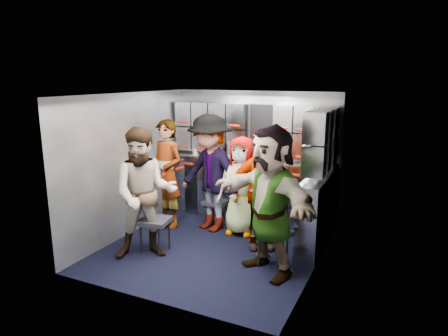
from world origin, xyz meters
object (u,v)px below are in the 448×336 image
at_px(jump_seat_mid_right, 265,216).
at_px(attendant_arc_a, 145,194).
at_px(jump_seat_mid_left, 216,204).
at_px(attendant_arc_c, 241,186).
at_px(jump_seat_near_left, 155,222).
at_px(jump_seat_near_right, 274,235).
at_px(attendant_arc_d, 261,192).
at_px(attendant_arc_e, 270,201).
at_px(jump_seat_center, 246,203).
at_px(attendant_standing, 167,174).
at_px(attendant_arc_b, 210,173).

xyz_separation_m(jump_seat_mid_right, attendant_arc_a, (-1.25, -1.09, 0.46)).
xyz_separation_m(jump_seat_mid_left, attendant_arc_c, (0.49, -0.11, 0.38)).
height_order(jump_seat_near_left, jump_seat_mid_left, jump_seat_near_left).
xyz_separation_m(jump_seat_near_left, jump_seat_mid_right, (1.25, 0.91, -0.01)).
distance_m(jump_seat_near_right, attendant_arc_d, 0.69).
bearing_deg(jump_seat_near_right, attendant_arc_e, -90.00).
height_order(jump_seat_center, jump_seat_near_right, jump_seat_center).
distance_m(jump_seat_near_left, attendant_standing, 1.05).
distance_m(attendant_arc_a, attendant_arc_b, 1.25).
bearing_deg(attendant_arc_d, attendant_arc_a, -166.69).
height_order(attendant_arc_d, attendant_arc_e, attendant_arc_e).
height_order(jump_seat_center, attendant_arc_c, attendant_arc_c).
bearing_deg(attendant_standing, jump_seat_mid_left, 40.16).
distance_m(jump_seat_mid_left, jump_seat_mid_right, 0.98).
height_order(jump_seat_mid_left, jump_seat_center, jump_seat_center).
bearing_deg(attendant_arc_b, attendant_arc_e, -17.81).
height_order(jump_seat_mid_left, attendant_arc_d, attendant_arc_d).
relative_size(jump_seat_mid_left, attendant_arc_a, 0.24).
bearing_deg(jump_seat_mid_left, jump_seat_mid_right, -17.89).
xyz_separation_m(jump_seat_mid_left, attendant_arc_d, (0.93, -0.48, 0.44)).
distance_m(jump_seat_mid_right, attendant_arc_d, 0.45).
relative_size(attendant_arc_b, attendant_arc_d, 1.11).
height_order(jump_seat_mid_left, attendant_arc_a, attendant_arc_a).
relative_size(jump_seat_mid_right, jump_seat_near_right, 1.00).
relative_size(attendant_standing, attendant_arc_e, 0.94).
relative_size(attendant_arc_b, attendant_arc_c, 1.21).
xyz_separation_m(jump_seat_mid_left, attendant_arc_e, (1.27, -1.13, 0.54)).
bearing_deg(attendant_standing, attendant_arc_c, 24.83).
height_order(jump_seat_near_left, jump_seat_center, jump_seat_center).
bearing_deg(attendant_arc_b, attendant_arc_d, 0.95).
distance_m(jump_seat_near_right, attendant_arc_e, 0.52).
bearing_deg(jump_seat_near_right, attendant_standing, 162.49).
height_order(jump_seat_center, attendant_arc_e, attendant_arc_e).
relative_size(jump_seat_near_left, attendant_arc_e, 0.26).
relative_size(jump_seat_center, attendant_arc_c, 0.34).
height_order(jump_seat_near_right, attendant_standing, attendant_standing).
height_order(jump_seat_near_left, jump_seat_mid_right, jump_seat_near_left).
bearing_deg(jump_seat_near_right, jump_seat_mid_left, 143.35).
bearing_deg(attendant_arc_d, jump_seat_near_left, -172.46).
height_order(jump_seat_mid_right, attendant_arc_a, attendant_arc_a).
bearing_deg(jump_seat_mid_left, attendant_arc_b, -90.00).
relative_size(jump_seat_mid_right, attendant_standing, 0.29).
xyz_separation_m(attendant_standing, attendant_arc_c, (1.17, 0.21, -0.11)).
xyz_separation_m(jump_seat_near_left, attendant_arc_b, (0.32, 1.03, 0.48)).
bearing_deg(jump_seat_near_right, attendant_arc_d, 125.95).
bearing_deg(attendant_arc_e, jump_seat_mid_left, 169.46).
height_order(attendant_standing, attendant_arc_b, attendant_arc_b).
bearing_deg(jump_seat_mid_right, attendant_arc_a, -138.90).
xyz_separation_m(attendant_standing, attendant_arc_d, (1.62, -0.15, -0.04)).
xyz_separation_m(attendant_arc_a, attendant_arc_b, (0.32, 1.21, 0.03)).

